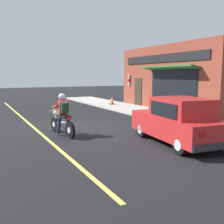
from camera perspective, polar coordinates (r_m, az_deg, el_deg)
The scene contains 9 objects.
ground_plane at distance 11.69m, azimuth -6.99°, elevation -3.44°, with size 80.00×80.00×0.00m, color black.
sidewalk_curb at distance 16.70m, azimuth 6.14°, elevation 0.27°, with size 2.60×22.00×0.14m, color #ADAAA3.
lane_stripe at distance 14.09m, azimuth -18.26°, elevation -1.81°, with size 0.12×19.80×0.01m, color #D1C64C.
storefront_building at distance 17.16m, azimuth 11.23°, elevation 7.19°, with size 1.25×9.24×4.20m.
motorcycle_with_rider at distance 10.31m, azimuth -10.78°, elevation -1.25°, with size 0.63×2.02×1.62m.
car_hatchback at distance 9.14m, azimuth 14.24°, elevation -1.97°, with size 2.05×3.94×1.57m.
trash_bin at distance 13.49m, azimuth 18.52°, elevation 0.47°, with size 0.56×0.56×0.98m.
fire_hydrant at distance 14.36m, azimuth 9.15°, elevation 0.96°, with size 0.36×0.24×0.88m.
traffic_cone at distance 19.65m, azimuth -0.00°, elevation 2.54°, with size 0.36×0.36×0.60m.
Camera 1 is at (-4.05, -10.72, 2.32)m, focal length 42.00 mm.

